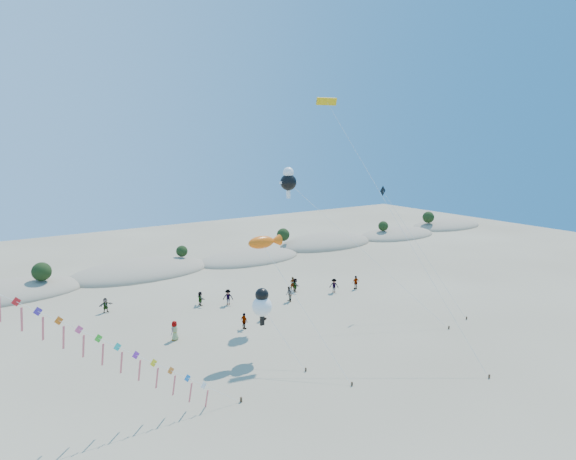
{
  "coord_description": "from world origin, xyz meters",
  "views": [
    {
      "loc": [
        -18.28,
        -17.76,
        17.43
      ],
      "look_at": [
        2.98,
        14.0,
        10.39
      ],
      "focal_mm": 30.0,
      "sensor_mm": 36.0,
      "label": 1
    }
  ],
  "objects": [
    {
      "name": "parafoil_kite",
      "position": [
        10.23,
        17.77,
        20.42
      ],
      "size": [
        3.71,
        17.19,
        21.45
      ],
      "color": "#3F2D1E",
      "rests_on": "ground"
    },
    {
      "name": "beachgoers",
      "position": [
        6.15,
        25.57,
        0.84
      ],
      "size": [
        28.17,
        12.76,
        1.89
      ],
      "color": "slate",
      "rests_on": "ground"
    },
    {
      "name": "fish_kite",
      "position": [
        2.0,
        16.02,
        9.15
      ],
      "size": [
        3.08,
        10.2,
        9.71
      ],
      "color": "#3F2D1E",
      "rests_on": "ground"
    },
    {
      "name": "cartoon_kite_high",
      "position": [
        8.52,
        22.16,
        13.6
      ],
      "size": [
        10.82,
        13.57,
        14.95
      ],
      "color": "#3F2D1E",
      "rests_on": "ground"
    },
    {
      "name": "dune_ridge",
      "position": [
        1.06,
        45.14,
        0.11
      ],
      "size": [
        145.3,
        11.49,
        5.57
      ],
      "color": "gray",
      "rests_on": "ground"
    },
    {
      "name": "dark_kite",
      "position": [
        19.29,
        16.75,
        9.2
      ],
      "size": [
        3.87,
        9.12,
        12.83
      ],
      "color": "#3F2D1E",
      "rests_on": "ground"
    },
    {
      "name": "cartoon_kite_low",
      "position": [
        0.72,
        14.42,
        4.45
      ],
      "size": [
        2.16,
        5.2,
        5.78
      ],
      "color": "#3F2D1E",
      "rests_on": "ground"
    },
    {
      "name": "ground",
      "position": [
        0.0,
        0.0,
        0.0
      ],
      "size": [
        160.0,
        160.0,
        0.0
      ],
      "primitive_type": "plane",
      "color": "#817459",
      "rests_on": "ground"
    }
  ]
}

